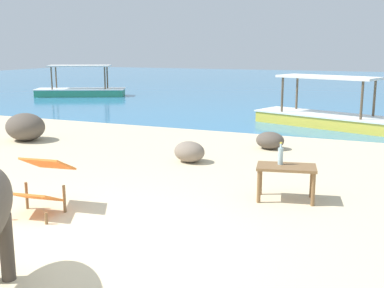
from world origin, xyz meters
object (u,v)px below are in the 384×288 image
Objects in this scene: deck_chair_far at (42,181)px; low_bench_table at (286,172)px; boat_yellow at (326,115)px; bottle at (281,156)px; boat_green at (81,90)px.

low_bench_table is at bearing 113.61° from deck_chair_far.
bottle is at bearing -68.80° from boat_yellow.
bottle is at bearing -69.78° from boat_green.
boat_green is at bearing 135.96° from bottle.
boat_green is (-10.95, 10.55, -0.13)m from low_bench_table.
bottle is 0.08× the size of boat_yellow.
bottle is at bearing 141.24° from low_bench_table.
low_bench_table is 3.08m from deck_chair_far.
deck_chair_far is 0.22× the size of boat_green.
boat_green is (-8.34, 12.18, -0.13)m from deck_chair_far.
bottle is 3.03m from deck_chair_far.
low_bench_table is 0.22m from bottle.
deck_chair_far is 14.76m from boat_green.
low_bench_table is at bearing -68.01° from boat_yellow.
low_bench_table is 0.22× the size of boat_green.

